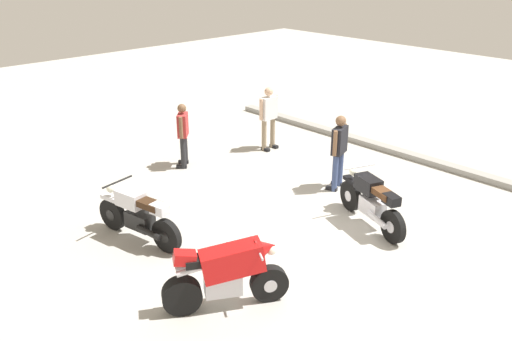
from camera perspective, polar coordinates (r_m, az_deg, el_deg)
ground_plane at (r=10.62m, az=6.71°, el=-6.00°), size 40.00×40.00×0.00m
curb_edge at (r=14.15m, az=18.84°, el=0.75°), size 14.00×0.30×0.15m
motorcycle_red_sportbike at (r=8.10m, az=-3.18°, el=-10.96°), size 1.15×1.78×1.14m
motorcycle_black_cruiser at (r=10.62m, az=12.33°, el=-3.26°), size 2.00×0.97×1.09m
motorcycle_silver_cruiser at (r=10.09m, az=-12.59°, el=-4.72°), size 2.08×0.69×1.09m
person_in_white_shirt at (r=14.28m, az=1.37°, el=6.09°), size 0.31×0.66×1.72m
person_in_red_shirt at (r=13.23m, az=-7.87°, el=4.17°), size 0.54×0.54×1.62m
person_in_black_shirt at (r=11.95m, az=8.93°, el=2.47°), size 0.43×0.66×1.73m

